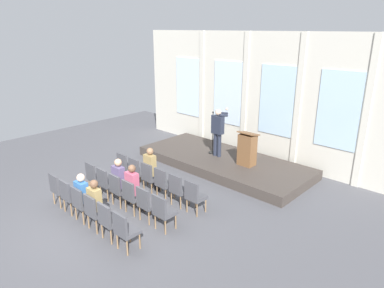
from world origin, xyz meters
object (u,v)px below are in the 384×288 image
chair_r0_c3 (163,182)px  chair_r2_c5 (125,229)px  chair_r0_c0 (125,165)px  chair_r2_c4 (109,219)px  chair_r0_c2 (150,176)px  audience_r0_c2 (151,168)px  chair_r1_c2 (118,188)px  chair_r0_c5 (194,195)px  audience_r2_c3 (97,202)px  chair_r1_c3 (132,195)px  audience_r2_c2 (84,194)px  chair_r1_c5 (163,210)px  audience_r1_c2 (120,179)px  chair_r0_c4 (178,188)px  speaker (218,129)px  chair_r2_c0 (59,187)px  chair_r1_c0 (94,175)px  chair_r1_c4 (147,202)px  chair_r1_c1 (106,181)px  chair_r2_c1 (70,194)px  chair_r0_c1 (137,170)px  chair_r2_c2 (82,202)px  chair_r2_c3 (95,210)px  lectern (247,149)px  audience_r1_c3 (134,186)px  mic_stand (212,144)px

chair_r0_c3 → chair_r2_c5: (1.20, -2.21, 0.00)m
chair_r0_c0 → chair_r2_c4: size_ratio=1.00×
chair_r0_c2 → audience_r0_c2: size_ratio=0.68×
chair_r1_c2 → chair_r2_c4: bearing=-42.8°
chair_r0_c5 → audience_r2_c3: audience_r2_c3 is taller
chair_r1_c3 → audience_r2_c2: (-0.60, -1.02, 0.18)m
chair_r1_c2 → chair_r1_c5: bearing=0.0°
audience_r1_c2 → audience_r2_c3: 1.26m
chair_r0_c0 → chair_r0_c4: bearing=0.0°
audience_r1_c2 → speaker: bearing=89.6°
chair_r2_c0 → chair_r0_c4: bearing=42.8°
chair_r1_c0 → chair_r1_c4: (2.39, 0.00, 0.00)m
chair_r1_c1 → chair_r2_c1: (0.00, -1.11, 0.00)m
chair_r1_c5 → audience_r0_c2: bearing=146.6°
chair_r0_c1 → chair_r2_c2: (0.60, -2.21, 0.00)m
chair_r2_c5 → chair_r0_c2: bearing=129.0°
audience_r2_c3 → chair_r2_c3: bearing=-90.0°
chair_r1_c0 → chair_r0_c5: bearing=20.3°
lectern → chair_r0_c1: lectern is taller
chair_r2_c4 → chair_r0_c3: bearing=105.1°
audience_r2_c3 → chair_r2_c5: audience_r2_c3 is taller
audience_r2_c2 → audience_r2_c3: 0.60m
chair_r0_c1 → chair_r2_c5: 3.26m
chair_r2_c3 → audience_r0_c2: bearing=104.6°
chair_r1_c3 → chair_r1_c5: (1.20, 0.00, 0.00)m
chair_r1_c4 → audience_r2_c3: audience_r2_c3 is taller
chair_r0_c0 → chair_r1_c2: 1.63m
chair_r0_c5 → lectern: bearing=99.4°
speaker → chair_r1_c0: speaker is taller
chair_r2_c0 → chair_r2_c3: bearing=0.0°
audience_r1_c2 → chair_r1_c5: 1.81m
chair_r0_c0 → chair_r2_c5: 3.72m
audience_r1_c3 → chair_r2_c2: audience_r1_c3 is taller
audience_r1_c3 → audience_r2_c3: audience_r1_c3 is taller
audience_r1_c3 → chair_r2_c1: size_ratio=1.44×
chair_r0_c5 → chair_r2_c1: 3.26m
mic_stand → chair_r1_c1: 4.33m
chair_r1_c5 → chair_r1_c0: bearing=180.0°
chair_r2_c0 → chair_r2_c5: size_ratio=1.00×
mic_stand → audience_r2_c3: size_ratio=1.19×
chair_r1_c0 → chair_r1_c1: bearing=0.0°
chair_r2_c1 → chair_r2_c2: 0.60m
lectern → chair_r2_c5: 5.35m
chair_r1_c3 → chair_r2_c4: bearing=-61.6°
chair_r1_c2 → chair_r1_c3: bearing=0.0°
chair_r0_c4 → chair_r1_c0: (-2.39, -1.11, 0.00)m
chair_r2_c4 → chair_r0_c1: bearing=129.0°
lectern → chair_r2_c0: bearing=-115.0°
audience_r1_c3 → chair_r1_c5: 1.22m
lectern → chair_r2_c0: 5.88m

